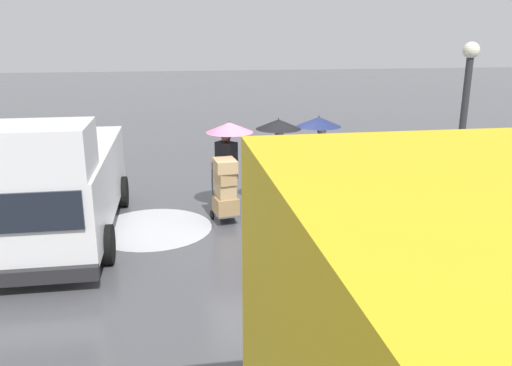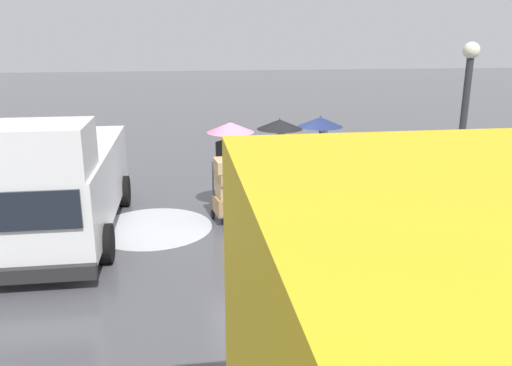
{
  "view_description": "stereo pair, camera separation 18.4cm",
  "coord_description": "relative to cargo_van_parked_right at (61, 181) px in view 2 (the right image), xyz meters",
  "views": [
    {
      "loc": [
        1.85,
        10.66,
        4.03
      ],
      "look_at": [
        0.28,
        0.62,
        1.05
      ],
      "focal_mm": 36.53,
      "sensor_mm": 36.0,
      "label": 1
    },
    {
      "loc": [
        1.67,
        10.69,
        4.03
      ],
      "look_at": [
        0.28,
        0.62,
        1.05
      ],
      "focal_mm": 36.53,
      "sensor_mm": 36.0,
      "label": 2
    }
  ],
  "objects": [
    {
      "name": "ground_plane",
      "position": [
        -4.15,
        -0.39,
        -1.18
      ],
      "size": [
        90.0,
        90.0,
        0.0
      ],
      "primitive_type": "plane",
      "color": "#4C4C51"
    },
    {
      "name": "hand_dolly_boxes",
      "position": [
        -3.3,
        -0.4,
        -0.38
      ],
      "size": [
        0.61,
        0.77,
        1.42
      ],
      "color": "#515156",
      "rests_on": "ground"
    },
    {
      "name": "pedestrian_white_side",
      "position": [
        -4.61,
        -1.22,
        0.39
      ],
      "size": [
        1.04,
        1.04,
        2.15
      ],
      "color": "black",
      "rests_on": "ground"
    },
    {
      "name": "slush_patch_near_cluster",
      "position": [
        -6.6,
        1.88,
        -1.18
      ],
      "size": [
        2.53,
        2.53,
        0.01
      ],
      "primitive_type": "cylinder",
      "color": "#999BA0",
      "rests_on": "ground"
    },
    {
      "name": "cargo_van_parked_right",
      "position": [
        0.0,
        0.0,
        0.0
      ],
      "size": [
        2.21,
        5.34,
        2.6
      ],
      "color": "white",
      "rests_on": "ground"
    },
    {
      "name": "slush_patch_under_van",
      "position": [
        -1.72,
        -0.27,
        -1.18
      ],
      "size": [
        2.5,
        2.5,
        0.01
      ],
      "primitive_type": "cylinder",
      "color": "silver",
      "rests_on": "ground"
    },
    {
      "name": "pedestrian_black_side",
      "position": [
        -3.43,
        -0.97,
        0.41
      ],
      "size": [
        1.04,
        1.04,
        2.15
      ],
      "color": "black",
      "rests_on": "ground"
    },
    {
      "name": "street_lamp",
      "position": [
        -7.25,
        1.95,
        1.19
      ],
      "size": [
        0.28,
        0.28,
        3.86
      ],
      "color": "#2D2D33",
      "rests_on": "ground"
    },
    {
      "name": "shopping_cart_vendor",
      "position": [
        -4.46,
        -0.57,
        -0.61
      ],
      "size": [
        0.76,
        0.94,
        1.04
      ],
      "color": "#1951B2",
      "rests_on": "ground"
    },
    {
      "name": "pedestrian_pink_side",
      "position": [
        -4.5,
        0.9,
        0.39
      ],
      "size": [
        1.04,
        1.04,
        2.15
      ],
      "color": "black",
      "rests_on": "ground"
    },
    {
      "name": "pedestrian_far_side",
      "position": [
        -5.64,
        -1.38,
        0.41
      ],
      "size": [
        1.04,
        1.04,
        2.15
      ],
      "color": "black",
      "rests_on": "ground"
    }
  ]
}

